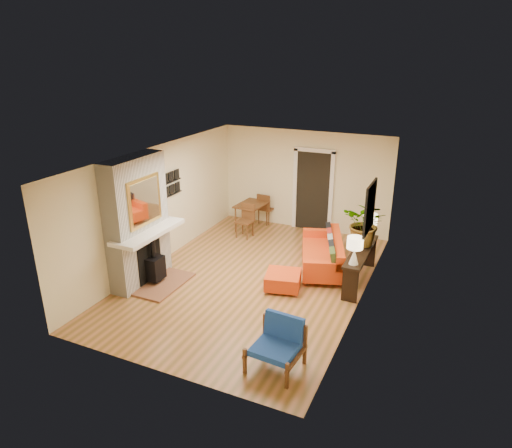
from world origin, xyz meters
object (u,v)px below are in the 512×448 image
Objects in this scene: blue_chair at (279,341)px; lamp_near at (355,247)px; houseplant at (366,223)px; sofa at (325,254)px; lamp_far at (370,223)px; dining_table at (254,209)px; ottoman at (283,280)px; console_table at (361,257)px.

lamp_near is at bearing 77.63° from blue_chair.
houseplant reaches higher than lamp_near.
houseplant is (0.52, 3.40, 0.79)m from blue_chair.
sofa is 1.15m from lamp_far.
ottoman is at bearing -55.12° from dining_table.
sofa is 0.95m from console_table.
blue_chair is at bearing -99.65° from console_table.
ottoman is at bearing -171.74° from lamp_near.
sofa is 3.86× the size of lamp_far.
sofa is 3.86× the size of lamp_near.
houseplant reaches higher than lamp_far.
blue_chair is 0.49× the size of dining_table.
sofa is 1.36m from ottoman.
sofa is 1.20m from houseplant.
blue_chair is (0.79, -2.23, 0.22)m from ottoman.
lamp_far reaches higher than dining_table.
blue_chair is 3.17m from console_table.
blue_chair is 0.82× the size of houseplant.
houseplant reaches higher than sofa.
console_table is 1.94× the size of houseplant.
dining_table is 2.97× the size of lamp_far.
lamp_near is 1.39m from lamp_far.
sofa reaches higher than ottoman.
console_table is (1.33, 0.89, 0.38)m from ottoman.
lamp_far reaches higher than ottoman.
dining_table is 3.63m from houseplant.
lamp_near is at bearing 8.26° from ottoman.
lamp_near is 0.57× the size of houseplant.
dining_table reaches higher than blue_chair.
lamp_near reaches higher than console_table.
lamp_near is at bearing -90.00° from console_table.
houseplant is at bearing 92.12° from console_table.
dining_table is at bearing 141.87° from lamp_near.
lamp_far reaches higher than blue_chair.
lamp_near is 1.00× the size of lamp_far.
sofa is 2.58× the size of ottoman.
blue_chair is 3.91m from lamp_far.
ottoman is 2.24m from lamp_far.
ottoman is 1.49× the size of lamp_far.
lamp_far reaches higher than console_table.
houseplant is (1.32, 1.16, 1.01)m from ottoman.
console_table is 0.68m from houseplant.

